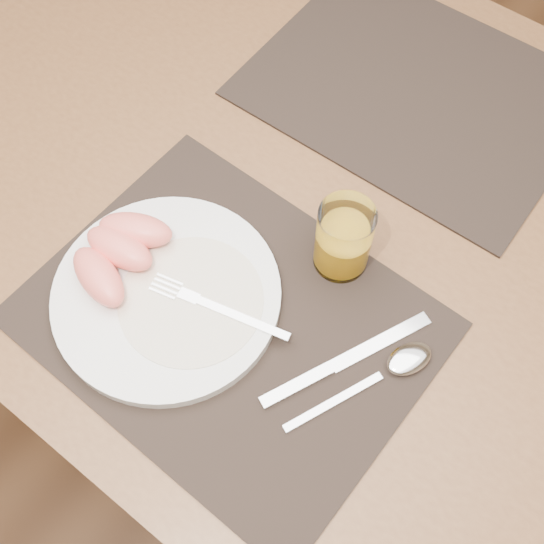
{
  "coord_description": "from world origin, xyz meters",
  "views": [
    {
      "loc": [
        0.26,
        -0.45,
        1.48
      ],
      "look_at": [
        0.02,
        -0.15,
        0.77
      ],
      "focal_mm": 45.0,
      "sensor_mm": 36.0,
      "label": 1
    }
  ],
  "objects_px": {
    "placemat_near": "(229,321)",
    "knife": "(332,367)",
    "placemat_far": "(416,90)",
    "juice_glass": "(343,241)",
    "table": "(321,226)",
    "fork": "(207,304)",
    "plate": "(167,295)",
    "spoon": "(398,365)"
  },
  "relations": [
    {
      "from": "placemat_near",
      "to": "placemat_far",
      "type": "bearing_deg",
      "value": 92.12
    },
    {
      "from": "fork",
      "to": "knife",
      "type": "relative_size",
      "value": 0.84
    },
    {
      "from": "knife",
      "to": "table",
      "type": "bearing_deg",
      "value": 127.04
    },
    {
      "from": "fork",
      "to": "knife",
      "type": "height_order",
      "value": "fork"
    },
    {
      "from": "placemat_near",
      "to": "fork",
      "type": "xyz_separation_m",
      "value": [
        -0.03,
        -0.0,
        0.02
      ]
    },
    {
      "from": "spoon",
      "to": "placemat_near",
      "type": "bearing_deg",
      "value": -159.23
    },
    {
      "from": "knife",
      "to": "spoon",
      "type": "relative_size",
      "value": 1.12
    },
    {
      "from": "placemat_far",
      "to": "juice_glass",
      "type": "xyz_separation_m",
      "value": [
        0.07,
        -0.29,
        0.05
      ]
    },
    {
      "from": "placemat_far",
      "to": "juice_glass",
      "type": "relative_size",
      "value": 4.47
    },
    {
      "from": "placemat_near",
      "to": "knife",
      "type": "height_order",
      "value": "knife"
    },
    {
      "from": "table",
      "to": "fork",
      "type": "xyz_separation_m",
      "value": [
        -0.01,
        -0.22,
        0.11
      ]
    },
    {
      "from": "placemat_far",
      "to": "spoon",
      "type": "height_order",
      "value": "spoon"
    },
    {
      "from": "knife",
      "to": "placemat_far",
      "type": "bearing_deg",
      "value": 109.37
    },
    {
      "from": "spoon",
      "to": "juice_glass",
      "type": "xyz_separation_m",
      "value": [
        -0.13,
        0.07,
        0.04
      ]
    },
    {
      "from": "placemat_far",
      "to": "knife",
      "type": "height_order",
      "value": "knife"
    },
    {
      "from": "plate",
      "to": "fork",
      "type": "distance_m",
      "value": 0.05
    },
    {
      "from": "placemat_near",
      "to": "knife",
      "type": "distance_m",
      "value": 0.13
    },
    {
      "from": "table",
      "to": "plate",
      "type": "xyz_separation_m",
      "value": [
        -0.06,
        -0.24,
        0.1
      ]
    },
    {
      "from": "table",
      "to": "juice_glass",
      "type": "xyz_separation_m",
      "value": [
        0.07,
        -0.07,
        0.13
      ]
    },
    {
      "from": "table",
      "to": "fork",
      "type": "height_order",
      "value": "fork"
    },
    {
      "from": "plate",
      "to": "spoon",
      "type": "bearing_deg",
      "value": 19.53
    },
    {
      "from": "plate",
      "to": "knife",
      "type": "bearing_deg",
      "value": 13.04
    },
    {
      "from": "plate",
      "to": "fork",
      "type": "xyz_separation_m",
      "value": [
        0.05,
        0.02,
        0.01
      ]
    },
    {
      "from": "fork",
      "to": "spoon",
      "type": "bearing_deg",
      "value": 19.5
    },
    {
      "from": "placemat_near",
      "to": "knife",
      "type": "bearing_deg",
      "value": 11.01
    },
    {
      "from": "placemat_near",
      "to": "knife",
      "type": "relative_size",
      "value": 2.17
    },
    {
      "from": "placemat_near",
      "to": "plate",
      "type": "bearing_deg",
      "value": -163.59
    },
    {
      "from": "placemat_near",
      "to": "juice_glass",
      "type": "distance_m",
      "value": 0.16
    },
    {
      "from": "fork",
      "to": "plate",
      "type": "bearing_deg",
      "value": -160.33
    },
    {
      "from": "placemat_near",
      "to": "plate",
      "type": "relative_size",
      "value": 1.67
    },
    {
      "from": "table",
      "to": "placemat_near",
      "type": "distance_m",
      "value": 0.24
    },
    {
      "from": "placemat_far",
      "to": "plate",
      "type": "relative_size",
      "value": 1.67
    },
    {
      "from": "table",
      "to": "plate",
      "type": "height_order",
      "value": "plate"
    },
    {
      "from": "fork",
      "to": "spoon",
      "type": "xyz_separation_m",
      "value": [
        0.21,
        0.08,
        -0.01
      ]
    },
    {
      "from": "plate",
      "to": "juice_glass",
      "type": "relative_size",
      "value": 2.68
    },
    {
      "from": "placemat_near",
      "to": "juice_glass",
      "type": "height_order",
      "value": "juice_glass"
    },
    {
      "from": "knife",
      "to": "spoon",
      "type": "xyz_separation_m",
      "value": [
        0.06,
        0.05,
        0.0
      ]
    },
    {
      "from": "table",
      "to": "placemat_near",
      "type": "height_order",
      "value": "placemat_near"
    },
    {
      "from": "spoon",
      "to": "juice_glass",
      "type": "distance_m",
      "value": 0.16
    },
    {
      "from": "placemat_far",
      "to": "knife",
      "type": "xyz_separation_m",
      "value": [
        0.15,
        -0.41,
        0.0
      ]
    },
    {
      "from": "placemat_far",
      "to": "fork",
      "type": "distance_m",
      "value": 0.45
    },
    {
      "from": "fork",
      "to": "knife",
      "type": "xyz_separation_m",
      "value": [
        0.16,
        0.03,
        -0.02
      ]
    }
  ]
}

